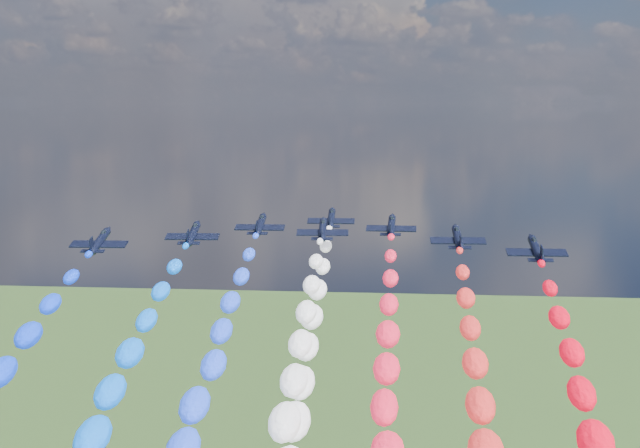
# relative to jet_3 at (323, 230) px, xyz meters

# --- Properties ---
(jet_0) EXTENTS (9.90, 13.20, 5.64)m
(jet_0) POSITION_rel_jet_3_xyz_m (-35.77, -16.05, 0.00)
(jet_0) COLOR black
(jet_1) EXTENTS (10.02, 13.28, 5.64)m
(jet_1) POSITION_rel_jet_3_xyz_m (-22.28, -6.74, 0.00)
(jet_1) COLOR black
(jet_2) EXTENTS (9.61, 13.00, 5.64)m
(jet_2) POSITION_rel_jet_3_xyz_m (-12.28, 5.32, 0.00)
(jet_2) COLOR black
(trail_2) EXTENTS (5.44, 106.38, 42.87)m
(trail_2) POSITION_rel_jet_3_xyz_m (-12.28, -50.28, -19.97)
(trail_2) COLOR blue
(jet_3) EXTENTS (10.03, 13.29, 5.64)m
(jet_3) POSITION_rel_jet_3_xyz_m (0.00, 0.00, 0.00)
(jet_3) COLOR black
(jet_4) EXTENTS (9.64, 13.01, 5.64)m
(jet_4) POSITION_rel_jet_3_xyz_m (0.36, 15.29, 0.00)
(jet_4) COLOR black
(trail_4) EXTENTS (5.44, 106.38, 42.87)m
(trail_4) POSITION_rel_jet_3_xyz_m (0.36, -40.31, -19.97)
(trail_4) COLOR white
(jet_5) EXTENTS (9.72, 13.07, 5.64)m
(jet_5) POSITION_rel_jet_3_xyz_m (12.35, 6.11, 0.00)
(jet_5) COLOR black
(trail_5) EXTENTS (5.44, 106.38, 42.87)m
(trail_5) POSITION_rel_jet_3_xyz_m (12.35, -49.49, -19.97)
(trail_5) COLOR #F51A39
(jet_6) EXTENTS (9.63, 13.01, 5.64)m
(jet_6) POSITION_rel_jet_3_xyz_m (23.71, -7.11, 0.00)
(jet_6) COLOR black
(jet_7) EXTENTS (9.52, 12.93, 5.64)m
(jet_7) POSITION_rel_jet_3_xyz_m (35.16, -17.62, 0.00)
(jet_7) COLOR black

